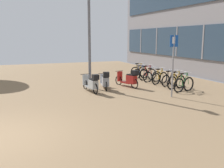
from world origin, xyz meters
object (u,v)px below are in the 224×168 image
object	(u,v)px
scooter_near	(129,79)
parking_sign	(173,60)
bicycle_rack_00	(184,84)
bicycle_rack_07	(139,71)
bicycle_rack_03	(160,78)
bicycle_rack_02	(170,80)
scooter_far	(105,81)
bicycle_rack_01	(176,82)
lamp_post	(89,25)
bicycle_rack_04	(152,76)
bicycle_rack_05	(148,74)
scooter_mid	(92,83)
bicycle_rack_06	(141,73)

from	to	relation	value
scooter_near	parking_sign	world-z (taller)	parking_sign
bicycle_rack_00	bicycle_rack_07	world-z (taller)	bicycle_rack_00
bicycle_rack_03	bicycle_rack_02	bearing A→B (deg)	-77.37
scooter_far	scooter_near	bearing A→B (deg)	3.47
bicycle_rack_01	lamp_post	size ratio (longest dim) A/B	0.23
bicycle_rack_03	bicycle_rack_07	size ratio (longest dim) A/B	0.95
bicycle_rack_07	scooter_far	xyz separation A→B (m)	(-3.73, -3.40, 0.09)
bicycle_rack_03	scooter_near	world-z (taller)	scooter_near
bicycle_rack_02	bicycle_rack_03	size ratio (longest dim) A/B	0.98
bicycle_rack_04	bicycle_rack_02	bearing A→B (deg)	-81.47
bicycle_rack_03	bicycle_rack_05	bearing A→B (deg)	87.78
bicycle_rack_00	scooter_near	size ratio (longest dim) A/B	0.78
lamp_post	bicycle_rack_04	bearing A→B (deg)	7.20
scooter_near	lamp_post	bearing A→B (deg)	165.77
scooter_mid	parking_sign	size ratio (longest dim) A/B	0.69
scooter_far	parking_sign	size ratio (longest dim) A/B	0.60
scooter_mid	parking_sign	world-z (taller)	parking_sign
bicycle_rack_00	bicycle_rack_02	size ratio (longest dim) A/B	1.10
bicycle_rack_01	bicycle_rack_02	world-z (taller)	bicycle_rack_01
bicycle_rack_03	parking_sign	xyz separation A→B (m)	(-1.30, -3.10, 1.34)
bicycle_rack_04	scooter_near	world-z (taller)	scooter_near
bicycle_rack_00	parking_sign	bearing A→B (deg)	-147.12
scooter_near	bicycle_rack_00	bearing A→B (deg)	-44.80
bicycle_rack_07	parking_sign	bearing A→B (deg)	-104.01
bicycle_rack_04	parking_sign	bearing A→B (deg)	-107.81
scooter_mid	bicycle_rack_07	bearing A→B (deg)	40.01
bicycle_rack_06	scooter_far	xyz separation A→B (m)	(-3.45, -2.64, 0.11)
scooter_near	bicycle_rack_06	bearing A→B (deg)	51.42
bicycle_rack_04	parking_sign	size ratio (longest dim) A/B	0.47
bicycle_rack_01	bicycle_rack_05	distance (m)	3.05
bicycle_rack_06	parking_sign	xyz separation A→B (m)	(-1.26, -5.39, 1.35)
bicycle_rack_02	scooter_far	bearing A→B (deg)	173.61
bicycle_rack_02	bicycle_rack_00	bearing A→B (deg)	-97.96
scooter_near	parking_sign	size ratio (longest dim) A/B	0.65
scooter_far	bicycle_rack_02	bearing A→B (deg)	-6.39
bicycle_rack_06	scooter_mid	distance (m)	5.30
bicycle_rack_00	bicycle_rack_01	world-z (taller)	bicycle_rack_00
bicycle_rack_05	bicycle_rack_03	bearing A→B (deg)	-92.22
bicycle_rack_01	bicycle_rack_07	world-z (taller)	bicycle_rack_01
parking_sign	scooter_near	bearing A→B (deg)	105.37
bicycle_rack_01	bicycle_rack_04	xyz separation A→B (m)	(-0.12, 2.29, -0.02)
bicycle_rack_05	bicycle_rack_06	world-z (taller)	bicycle_rack_05
bicycle_rack_07	scooter_near	distance (m)	4.05
bicycle_rack_01	bicycle_rack_02	xyz separation A→B (m)	(0.11, 0.76, -0.02)
bicycle_rack_00	bicycle_rack_06	distance (m)	4.58
scooter_mid	parking_sign	bearing A→B (deg)	-37.16
bicycle_rack_07	scooter_far	size ratio (longest dim) A/B	0.82
bicycle_rack_01	scooter_far	size ratio (longest dim) A/B	0.81
bicycle_rack_01	bicycle_rack_02	size ratio (longest dim) A/B	1.06
bicycle_rack_06	bicycle_rack_07	distance (m)	0.81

